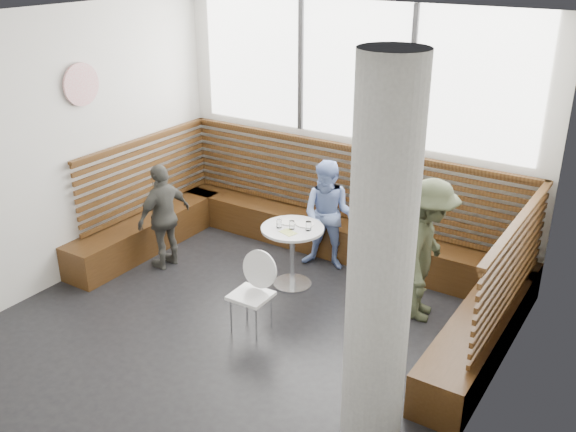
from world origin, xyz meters
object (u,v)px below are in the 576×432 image
Objects in this scene: cafe_table at (292,244)px; adult_man at (428,251)px; cafe_chair at (254,286)px; child_back at (329,216)px; child_left at (164,216)px; concrete_column at (380,267)px.

cafe_table is 0.48× the size of adult_man.
cafe_chair is 0.62× the size of child_back.
child_left is (-1.74, -1.07, -0.02)m from child_back.
concrete_column is 2.28× the size of child_back.
adult_man is at bearing 39.72° from cafe_chair.
child_left is (-1.62, -0.43, 0.13)m from cafe_table.
adult_man reaches higher than child_back.
concrete_column is at bearing 75.18° from child_left.
child_back is (-1.45, 0.44, -0.09)m from adult_man.
concrete_column is 2.01× the size of adult_man.
child_back is (-1.80, 2.46, -0.90)m from concrete_column.
child_back reaches higher than child_left.
cafe_chair is at bearing -80.57° from cafe_table.
adult_man is 1.18× the size of child_left.
adult_man is 1.52m from child_back.
cafe_chair is at bearing 119.30° from adult_man.
cafe_chair is 1.88m from adult_man.
concrete_column reaches higher than adult_man.
child_back reaches higher than cafe_chair.
cafe_chair is (-1.76, 0.81, -1.09)m from concrete_column.
cafe_table is 1.68m from child_left.
child_left is at bearing -161.87° from child_back.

